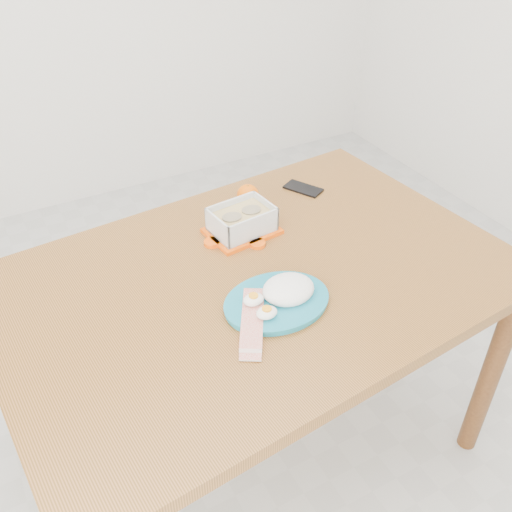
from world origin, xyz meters
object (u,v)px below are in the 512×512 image
orange_fruit (248,195)px  smartphone (303,189)px  dining_table (256,299)px  food_container (242,221)px  rice_plate (281,296)px

orange_fruit → smartphone: 0.20m
smartphone → dining_table: bearing=-165.7°
orange_fruit → smartphone: orange_fruit is taller
orange_fruit → smartphone: bearing=-0.6°
dining_table → smartphone: smartphone is taller
orange_fruit → smartphone: (0.20, -0.00, -0.03)m
dining_table → orange_fruit: bearing=60.5°
food_container → orange_fruit: food_container is taller
orange_fruit → rice_plate: 0.47m
orange_fruit → rice_plate: rice_plate is taller
orange_fruit → rice_plate: size_ratio=0.26×
food_container → smartphone: size_ratio=1.74×
dining_table → orange_fruit: 0.37m
food_container → orange_fruit: size_ratio=3.08×
orange_fruit → food_container: bearing=-124.0°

